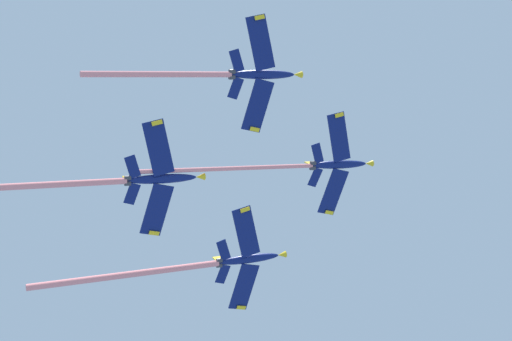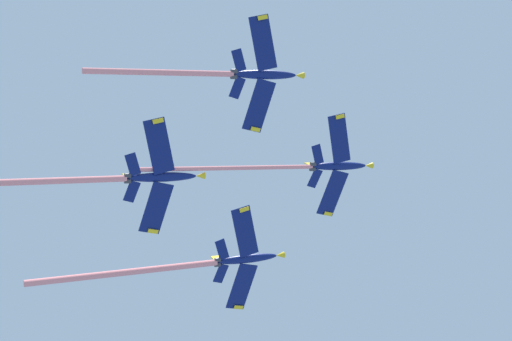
{
  "view_description": "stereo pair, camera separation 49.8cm",
  "coord_description": "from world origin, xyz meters",
  "px_view_note": "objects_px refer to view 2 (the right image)",
  "views": [
    {
      "loc": [
        10.09,
        -0.01,
        1.89
      ],
      "look_at": [
        -9.25,
        -17.85,
        112.41
      ],
      "focal_mm": 45.35,
      "sensor_mm": 36.0,
      "label": 1
    },
    {
      "loc": [
        10.42,
        -0.38,
        1.89
      ],
      "look_at": [
        -9.25,
        -17.85,
        112.41
      ],
      "focal_mm": 45.35,
      "sensor_mm": 36.0,
      "label": 2
    }
  ],
  "objects_px": {
    "jet_right_wing": "(233,74)",
    "jet_lead": "(310,167)",
    "jet_slot": "(122,178)",
    "jet_left_wing": "(195,265)"
  },
  "relations": [
    {
      "from": "jet_slot",
      "to": "jet_left_wing",
      "type": "bearing_deg",
      "value": -171.34
    },
    {
      "from": "jet_left_wing",
      "to": "jet_slot",
      "type": "xyz_separation_m",
      "value": [
        19.78,
        3.01,
        -5.07
      ]
    },
    {
      "from": "jet_lead",
      "to": "jet_left_wing",
      "type": "height_order",
      "value": "jet_lead"
    },
    {
      "from": "jet_left_wing",
      "to": "jet_slot",
      "type": "distance_m",
      "value": 20.64
    },
    {
      "from": "jet_lead",
      "to": "jet_right_wing",
      "type": "distance_m",
      "value": 23.76
    },
    {
      "from": "jet_right_wing",
      "to": "jet_slot",
      "type": "height_order",
      "value": "jet_right_wing"
    },
    {
      "from": "jet_right_wing",
      "to": "jet_lead",
      "type": "bearing_deg",
      "value": -176.33
    },
    {
      "from": "jet_lead",
      "to": "jet_slot",
      "type": "distance_m",
      "value": 34.86
    },
    {
      "from": "jet_left_wing",
      "to": "jet_slot",
      "type": "bearing_deg",
      "value": 8.66
    },
    {
      "from": "jet_left_wing",
      "to": "jet_right_wing",
      "type": "relative_size",
      "value": 1.19
    }
  ]
}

